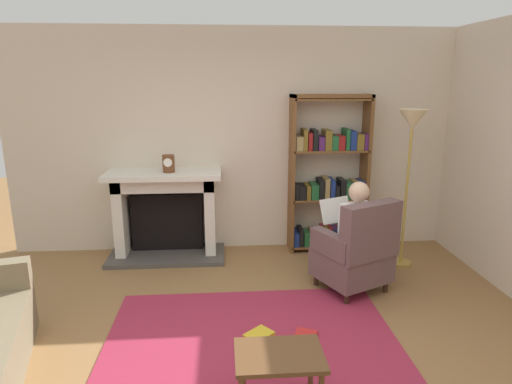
{
  "coord_description": "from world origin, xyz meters",
  "views": [
    {
      "loc": [
        -0.21,
        -2.87,
        2.09
      ],
      "look_at": [
        0.1,
        1.2,
        1.05
      ],
      "focal_mm": 30.98,
      "sensor_mm": 36.0,
      "label": 1
    }
  ],
  "objects": [
    {
      "name": "ground",
      "position": [
        0.0,
        0.0,
        0.0
      ],
      "size": [
        14.0,
        14.0,
        0.0
      ],
      "primitive_type": "plane",
      "color": "olive"
    },
    {
      "name": "back_wall",
      "position": [
        0.0,
        2.55,
        1.35
      ],
      "size": [
        5.6,
        0.1,
        2.7
      ],
      "primitive_type": "cube",
      "color": "beige",
      "rests_on": "ground"
    },
    {
      "name": "side_wall_right",
      "position": [
        2.65,
        1.25,
        1.35
      ],
      "size": [
        0.1,
        5.2,
        2.7
      ],
      "primitive_type": "cube",
      "color": "beige",
      "rests_on": "ground"
    },
    {
      "name": "area_rug",
      "position": [
        0.0,
        0.3,
        0.01
      ],
      "size": [
        2.4,
        1.8,
        0.01
      ],
      "primitive_type": "cube",
      "color": "#9B263F",
      "rests_on": "ground"
    },
    {
      "name": "fireplace",
      "position": [
        -0.9,
        2.3,
        0.56
      ],
      "size": [
        1.37,
        0.64,
        1.05
      ],
      "color": "#4C4742",
      "rests_on": "ground"
    },
    {
      "name": "mantel_clock",
      "position": [
        -0.84,
        2.2,
        1.15
      ],
      "size": [
        0.14,
        0.14,
        0.2
      ],
      "color": "brown",
      "rests_on": "fireplace"
    },
    {
      "name": "bookshelf",
      "position": [
        1.08,
        2.33,
        0.93
      ],
      "size": [
        0.95,
        0.32,
        1.93
      ],
      "color": "brown",
      "rests_on": "ground"
    },
    {
      "name": "armchair_reading",
      "position": [
        1.1,
        1.16,
        0.42
      ],
      "size": [
        0.84,
        0.83,
        0.97
      ],
      "rotation": [
        0.0,
        0.0,
        3.58
      ],
      "color": "#331E14",
      "rests_on": "ground"
    },
    {
      "name": "seated_reader",
      "position": [
        1.05,
        1.26,
        0.62
      ],
      "size": [
        0.51,
        0.6,
        1.14
      ],
      "rotation": [
        0.0,
        0.0,
        3.58
      ],
      "color": "white",
      "rests_on": "ground"
    },
    {
      "name": "side_table",
      "position": [
        0.12,
        -0.46,
        0.36
      ],
      "size": [
        0.56,
        0.39,
        0.43
      ],
      "color": "brown",
      "rests_on": "ground"
    },
    {
      "name": "scattered_books",
      "position": [
        0.22,
        0.26,
        0.03
      ],
      "size": [
        0.63,
        0.63,
        0.04
      ],
      "color": "red",
      "rests_on": "area_rug"
    },
    {
      "name": "floor_lamp",
      "position": [
        1.84,
        1.79,
        1.52
      ],
      "size": [
        0.32,
        0.32,
        1.78
      ],
      "color": "#B7933F",
      "rests_on": "ground"
    }
  ]
}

